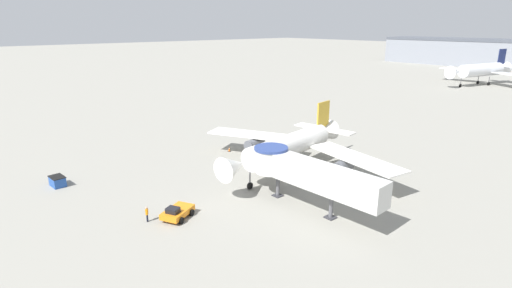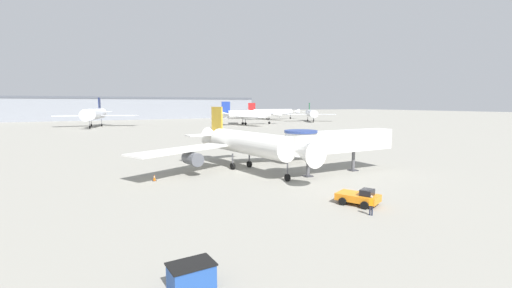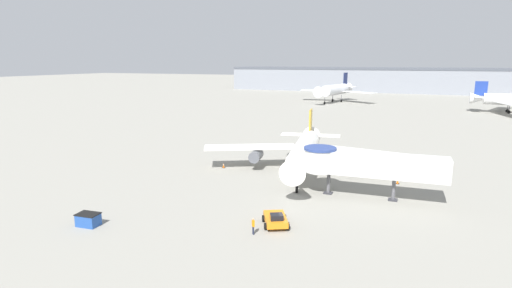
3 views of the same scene
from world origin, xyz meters
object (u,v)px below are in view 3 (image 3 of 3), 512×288
traffic_cone_port_wing (224,166)px  traffic_cone_starboard_wing (398,181)px  background_jet_navy_tail (336,90)px  jet_bridge (363,164)px  service_container_blue (88,220)px  pushback_tug_orange (276,219)px  main_airplane (305,150)px  ground_crew_marshaller (253,225)px

traffic_cone_port_wing → traffic_cone_starboard_wing: bearing=3.1°
traffic_cone_port_wing → background_jet_navy_tail: 109.72m
jet_bridge → service_container_blue: size_ratio=7.19×
pushback_tug_orange → background_jet_navy_tail: bearing=71.5°
main_airplane → ground_crew_marshaller: bearing=-96.5°
ground_crew_marshaller → background_jet_navy_tail: (-17.12, 130.80, 4.16)m
pushback_tug_orange → traffic_cone_port_wing: pushback_tug_orange is taller
pushback_tug_orange → traffic_cone_starboard_wing: size_ratio=5.48×
ground_crew_marshaller → background_jet_navy_tail: 131.98m
jet_bridge → pushback_tug_orange: (-6.98, -12.39, -3.58)m
traffic_cone_port_wing → background_jet_navy_tail: size_ratio=0.02×
jet_bridge → ground_crew_marshaller: size_ratio=10.10×
traffic_cone_starboard_wing → main_airplane: bearing=-179.8°
jet_bridge → background_jet_navy_tail: bearing=99.8°
pushback_tug_orange → service_container_blue: bearing=175.2°
service_container_blue → traffic_cone_starboard_wing: service_container_blue is taller
pushback_tug_orange → traffic_cone_starboard_wing: bearing=34.3°
main_airplane → jet_bridge: size_ratio=1.87×
service_container_blue → ground_crew_marshaller: (16.54, 4.36, 0.32)m
ground_crew_marshaller → background_jet_navy_tail: background_jet_navy_tail is taller
pushback_tug_orange → ground_crew_marshaller: (-1.32, -2.82, 0.28)m
traffic_cone_starboard_wing → jet_bridge: bearing=-118.3°
main_airplane → service_container_blue: size_ratio=13.45×
jet_bridge → ground_crew_marshaller: bearing=-121.2°
service_container_blue → background_jet_navy_tail: background_jet_navy_tail is taller
jet_bridge → service_container_blue: 31.83m
pushback_tug_orange → traffic_cone_starboard_wing: (10.96, 19.81, -0.33)m
jet_bridge → traffic_cone_starboard_wing: bearing=59.1°
ground_crew_marshaller → background_jet_navy_tail: size_ratio=0.05×
background_jet_navy_tail → service_container_blue: bearing=-77.3°
service_container_blue → background_jet_navy_tail: size_ratio=0.07×
traffic_cone_starboard_wing → ground_crew_marshaller: bearing=-118.5°
jet_bridge → service_container_blue: bearing=-144.4°
main_airplane → jet_bridge: bearing=-47.4°
jet_bridge → pushback_tug_orange: jet_bridge is taller
background_jet_navy_tail → traffic_cone_starboard_wing: bearing=-62.4°
service_container_blue → traffic_cone_starboard_wing: bearing=43.1°
main_airplane → pushback_tug_orange: (2.28, -19.75, -3.03)m
jet_bridge → background_jet_navy_tail: 118.35m
main_airplane → jet_bridge: 11.84m
jet_bridge → traffic_cone_port_wing: (-22.08, 6.02, -3.91)m
service_container_blue → ground_crew_marshaller: bearing=14.8°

